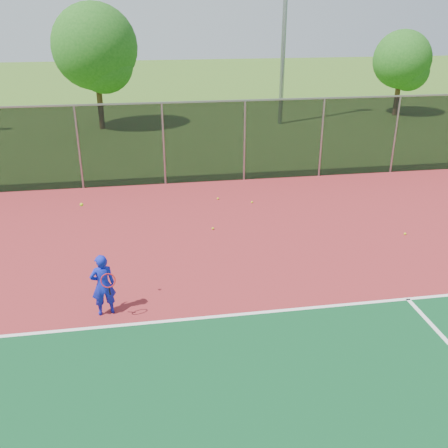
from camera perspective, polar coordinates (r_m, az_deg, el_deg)
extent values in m
plane|color=#37601B|center=(9.26, 17.85, -19.19)|extent=(120.00, 120.00, 0.00)
cube|color=maroon|center=(10.64, 13.12, -12.18)|extent=(30.00, 20.00, 0.02)
cube|color=white|center=(12.18, 20.25, -8.04)|extent=(22.00, 0.10, 0.00)
cube|color=black|center=(18.84, 2.35, 9.43)|extent=(30.00, 0.04, 3.00)
cube|color=gray|center=(18.53, 2.43, 13.93)|extent=(30.00, 0.06, 0.06)
imported|color=#131DB2|center=(10.92, -13.67, -6.77)|extent=(0.58, 0.45, 1.41)
cylinder|color=black|center=(10.70, -12.94, -7.45)|extent=(0.03, 0.15, 0.27)
torus|color=#A51414|center=(10.46, -13.12, -6.32)|extent=(0.30, 0.13, 0.29)
sphere|color=gold|center=(10.27, -15.98, 2.15)|extent=(0.07, 0.07, 0.07)
sphere|color=gold|center=(14.86, -1.28, -0.51)|extent=(0.07, 0.07, 0.07)
sphere|color=gold|center=(17.20, -0.70, 2.93)|extent=(0.07, 0.07, 0.07)
sphere|color=gold|center=(15.44, 19.98, -1.06)|extent=(0.07, 0.07, 0.07)
sphere|color=gold|center=(16.90, 3.21, 2.52)|extent=(0.07, 0.07, 0.07)
cylinder|color=gray|center=(28.55, 6.93, 22.15)|extent=(0.24, 0.24, 10.96)
cylinder|color=#3C2716|center=(28.30, -13.94, 12.97)|extent=(0.30, 0.30, 2.46)
sphere|color=#1C5316|center=(27.94, -14.57, 19.02)|extent=(4.38, 4.38, 4.38)
sphere|color=#1C5316|center=(27.68, -13.58, 17.37)|extent=(3.01, 3.01, 3.01)
cylinder|color=#3C2716|center=(32.99, 19.12, 13.32)|extent=(0.30, 0.30, 1.90)
sphere|color=#1C5316|center=(32.71, 19.68, 17.30)|extent=(3.38, 3.38, 3.38)
sphere|color=#1C5316|center=(32.69, 20.41, 16.08)|extent=(2.32, 2.32, 2.32)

